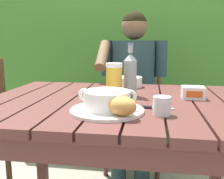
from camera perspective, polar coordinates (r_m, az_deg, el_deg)
The scene contains 13 objects.
dining_table at distance 1.24m, azimuth 1.01°, elevation -6.58°, with size 1.25×0.92×0.76m.
hedge_backdrop at distance 2.84m, azimuth 5.12°, elevation 13.17°, with size 2.88×0.80×2.73m.
chair_near_diner at distance 2.14m, azimuth 4.95°, elevation -4.01°, with size 0.43×0.43×0.99m.
person_eating at distance 1.90m, azimuth 4.61°, elevation 1.59°, with size 0.48×0.47×1.24m.
serving_plate at distance 1.00m, azimuth -1.10°, elevation -4.64°, with size 0.29×0.29×0.01m.
soup_bowl at distance 0.99m, azimuth -1.11°, elevation -2.22°, with size 0.23×0.18×0.08m.
bread_roll at distance 0.91m, azimuth 2.25°, elevation -3.62°, with size 0.13×0.12×0.07m.
beer_glass at distance 1.23m, azimuth 0.47°, elevation 1.98°, with size 0.08×0.08×0.17m.
beer_bottle at distance 1.28m, azimuth 4.08°, elevation 3.50°, with size 0.06×0.06×0.26m.
water_glass_small at distance 0.97m, azimuth 11.03°, elevation -3.57°, with size 0.07×0.07×0.07m.
butter_tub at distance 1.28m, azimuth 17.59°, elevation -0.66°, with size 0.10×0.08×0.06m.
table_knife at distance 1.06m, azimuth 8.72°, elevation -3.99°, with size 0.15×0.03×0.01m.
diner_bowl at distance 1.55m, azimuth 3.85°, elevation 1.71°, with size 0.16×0.16×0.06m.
Camera 1 is at (0.15, -1.17, 1.03)m, focal length 41.07 mm.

